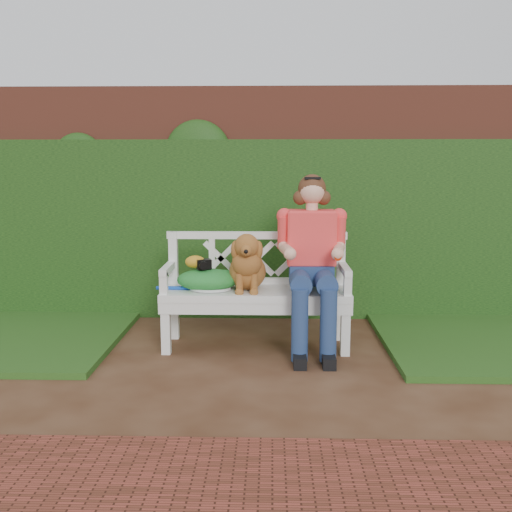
{
  "coord_description": "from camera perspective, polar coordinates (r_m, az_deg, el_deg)",
  "views": [
    {
      "loc": [
        0.18,
        -4.02,
        1.5
      ],
      "look_at": [
        0.05,
        0.7,
        0.75
      ],
      "focal_mm": 42.0,
      "sensor_mm": 36.0,
      "label": 1
    }
  ],
  "objects": [
    {
      "name": "ground",
      "position": [
        4.29,
        -0.99,
        -11.42
      ],
      "size": [
        60.0,
        60.0,
        0.0
      ],
      "primitive_type": "plane",
      "color": "#3F2111"
    },
    {
      "name": "dog",
      "position": [
        4.74,
        -0.83,
        -0.48
      ],
      "size": [
        0.43,
        0.5,
        0.47
      ],
      "primitive_type": null,
      "rotation": [
        0.0,
        0.0,
        0.29
      ],
      "color": "#AD7430",
      "rests_on": "garden_bench"
    },
    {
      "name": "green_bag",
      "position": [
        4.82,
        -4.62,
        -2.2
      ],
      "size": [
        0.6,
        0.54,
        0.17
      ],
      "primitive_type": null,
      "rotation": [
        0.0,
        0.0,
        0.4
      ],
      "color": "green",
      "rests_on": "garden_bench"
    },
    {
      "name": "baseball_glove",
      "position": [
        4.83,
        -5.8,
        -0.56
      ],
      "size": [
        0.19,
        0.16,
        0.1
      ],
      "primitive_type": "ellipsoid",
      "rotation": [
        0.0,
        0.0,
        -0.3
      ],
      "color": "#C2871D",
      "rests_on": "green_bag"
    },
    {
      "name": "tennis_racket",
      "position": [
        4.81,
        -4.71,
        -3.07
      ],
      "size": [
        0.68,
        0.44,
        0.03
      ],
      "primitive_type": null,
      "rotation": [
        0.0,
        0.0,
        0.31
      ],
      "color": "silver",
      "rests_on": "garden_bench"
    },
    {
      "name": "seated_woman",
      "position": [
        4.78,
        5.3,
        -0.81
      ],
      "size": [
        0.59,
        0.78,
        1.37
      ],
      "primitive_type": null,
      "rotation": [
        0.0,
        0.0,
        0.02
      ],
      "color": "#EB567B",
      "rests_on": "ground"
    },
    {
      "name": "camera_item",
      "position": [
        4.8,
        -5.0,
        -0.77
      ],
      "size": [
        0.14,
        0.12,
        0.08
      ],
      "primitive_type": "cube",
      "rotation": [
        0.0,
        0.0,
        0.31
      ],
      "color": "black",
      "rests_on": "green_bag"
    },
    {
      "name": "ivy_hedge",
      "position": [
        5.74,
        -0.27,
        2.51
      ],
      "size": [
        10.0,
        0.18,
        1.7
      ],
      "primitive_type": "cube",
      "color": "#31651C",
      "rests_on": "ground"
    },
    {
      "name": "brick_paving",
      "position": [
        2.84,
        -2.52,
        -22.42
      ],
      "size": [
        4.0,
        1.2,
        0.03
      ],
      "primitive_type": "cube",
      "color": "#58291A",
      "rests_on": "ground"
    },
    {
      "name": "garden_bench",
      "position": [
        4.89,
        0.0,
        -5.91
      ],
      "size": [
        1.6,
        0.65,
        0.48
      ],
      "primitive_type": null,
      "rotation": [
        0.0,
        0.0,
        0.03
      ],
      "color": "white",
      "rests_on": "ground"
    },
    {
      "name": "brick_wall",
      "position": [
        5.94,
        -0.21,
        5.15
      ],
      "size": [
        10.0,
        0.3,
        2.2
      ],
      "primitive_type": "cube",
      "color": "brown",
      "rests_on": "ground"
    }
  ]
}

